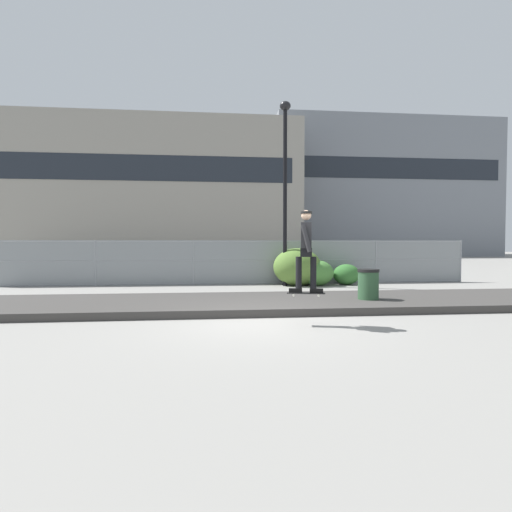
{
  "coord_description": "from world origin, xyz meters",
  "views": [
    {
      "loc": [
        -1.11,
        -8.79,
        1.77
      ],
      "look_at": [
        0.08,
        2.54,
        1.38
      ],
      "focal_mm": 28.18,
      "sensor_mm": 36.0,
      "label": 1
    }
  ],
  "objects_px": {
    "skater": "(306,246)",
    "shrub_center": "(317,273)",
    "skateboard": "(306,293)",
    "parked_car_near": "(137,262)",
    "street_lamp": "(285,173)",
    "parked_car_mid": "(254,261)",
    "trash_bin": "(368,288)",
    "shrub_left": "(297,267)",
    "shrub_right": "(346,274)"
  },
  "relations": [
    {
      "from": "skateboard",
      "to": "shrub_center",
      "type": "xyz_separation_m",
      "value": [
        2.25,
        7.64,
        -0.17
      ]
    },
    {
      "from": "parked_car_mid",
      "to": "shrub_right",
      "type": "distance_m",
      "value": 4.96
    },
    {
      "from": "skater",
      "to": "shrub_right",
      "type": "height_order",
      "value": "skater"
    },
    {
      "from": "skateboard",
      "to": "shrub_right",
      "type": "bearing_deg",
      "value": 65.72
    },
    {
      "from": "skateboard",
      "to": "parked_car_mid",
      "type": "height_order",
      "value": "parked_car_mid"
    },
    {
      "from": "parked_car_near",
      "to": "trash_bin",
      "type": "relative_size",
      "value": 4.37
    },
    {
      "from": "shrub_left",
      "to": "trash_bin",
      "type": "distance_m",
      "value": 5.56
    },
    {
      "from": "skateboard",
      "to": "skater",
      "type": "height_order",
      "value": "skater"
    },
    {
      "from": "shrub_center",
      "to": "street_lamp",
      "type": "bearing_deg",
      "value": 177.77
    },
    {
      "from": "skateboard",
      "to": "shrub_center",
      "type": "bearing_deg",
      "value": 73.62
    },
    {
      "from": "parked_car_mid",
      "to": "trash_bin",
      "type": "bearing_deg",
      "value": -75.88
    },
    {
      "from": "parked_car_mid",
      "to": "parked_car_near",
      "type": "bearing_deg",
      "value": -179.19
    },
    {
      "from": "skater",
      "to": "parked_car_near",
      "type": "height_order",
      "value": "skater"
    },
    {
      "from": "street_lamp",
      "to": "parked_car_near",
      "type": "height_order",
      "value": "street_lamp"
    },
    {
      "from": "street_lamp",
      "to": "shrub_center",
      "type": "xyz_separation_m",
      "value": [
        1.33,
        -0.05,
        -4.04
      ]
    },
    {
      "from": "parked_car_mid",
      "to": "shrub_center",
      "type": "relative_size",
      "value": 3.31
    },
    {
      "from": "trash_bin",
      "to": "skater",
      "type": "bearing_deg",
      "value": -134.58
    },
    {
      "from": "parked_car_mid",
      "to": "shrub_left",
      "type": "distance_m",
      "value": 3.79
    },
    {
      "from": "skateboard",
      "to": "shrub_left",
      "type": "relative_size",
      "value": 0.42
    },
    {
      "from": "skateboard",
      "to": "parked_car_mid",
      "type": "bearing_deg",
      "value": 89.86
    },
    {
      "from": "skateboard",
      "to": "skater",
      "type": "distance_m",
      "value": 1.0
    },
    {
      "from": "shrub_right",
      "to": "trash_bin",
      "type": "height_order",
      "value": "trash_bin"
    },
    {
      "from": "trash_bin",
      "to": "shrub_left",
      "type": "bearing_deg",
      "value": 98.67
    },
    {
      "from": "shrub_left",
      "to": "shrub_center",
      "type": "height_order",
      "value": "shrub_left"
    },
    {
      "from": "parked_car_near",
      "to": "shrub_center",
      "type": "distance_m",
      "value": 8.64
    },
    {
      "from": "parked_car_near",
      "to": "parked_car_mid",
      "type": "bearing_deg",
      "value": 0.81
    },
    {
      "from": "skater",
      "to": "trash_bin",
      "type": "height_order",
      "value": "skater"
    },
    {
      "from": "shrub_right",
      "to": "trash_bin",
      "type": "distance_m",
      "value": 5.66
    },
    {
      "from": "street_lamp",
      "to": "skater",
      "type": "bearing_deg",
      "value": -96.79
    },
    {
      "from": "skater",
      "to": "parked_car_near",
      "type": "bearing_deg",
      "value": 116.45
    },
    {
      "from": "skateboard",
      "to": "parked_car_mid",
      "type": "relative_size",
      "value": 0.19
    },
    {
      "from": "skater",
      "to": "shrub_center",
      "type": "xyz_separation_m",
      "value": [
        2.25,
        7.64,
        -1.17
      ]
    },
    {
      "from": "street_lamp",
      "to": "shrub_left",
      "type": "height_order",
      "value": "street_lamp"
    },
    {
      "from": "trash_bin",
      "to": "shrub_right",
      "type": "bearing_deg",
      "value": 77.27
    },
    {
      "from": "street_lamp",
      "to": "parked_car_mid",
      "type": "bearing_deg",
      "value": 103.72
    },
    {
      "from": "skateboard",
      "to": "parked_car_near",
      "type": "xyz_separation_m",
      "value": [
        -5.6,
        11.25,
        0.15
      ]
    },
    {
      "from": "street_lamp",
      "to": "skateboard",
      "type": "bearing_deg",
      "value": -96.79
    },
    {
      "from": "shrub_right",
      "to": "trash_bin",
      "type": "bearing_deg",
      "value": -102.73
    },
    {
      "from": "trash_bin",
      "to": "parked_car_mid",
      "type": "bearing_deg",
      "value": 104.12
    },
    {
      "from": "parked_car_near",
      "to": "shrub_left",
      "type": "xyz_separation_m",
      "value": [
        7.06,
        -3.43,
        -0.07
      ]
    },
    {
      "from": "shrub_center",
      "to": "parked_car_mid",
      "type": "bearing_deg",
      "value": 121.02
    },
    {
      "from": "parked_car_near",
      "to": "shrub_center",
      "type": "xyz_separation_m",
      "value": [
        7.85,
        -3.61,
        -0.32
      ]
    },
    {
      "from": "skater",
      "to": "shrub_center",
      "type": "relative_size",
      "value": 1.3
    },
    {
      "from": "shrub_left",
      "to": "shrub_center",
      "type": "relative_size",
      "value": 1.48
    },
    {
      "from": "skater",
      "to": "trash_bin",
      "type": "bearing_deg",
      "value": 45.42
    },
    {
      "from": "parked_car_mid",
      "to": "shrub_right",
      "type": "bearing_deg",
      "value": -44.76
    },
    {
      "from": "skater",
      "to": "trash_bin",
      "type": "relative_size",
      "value": 1.69
    },
    {
      "from": "street_lamp",
      "to": "shrub_center",
      "type": "height_order",
      "value": "street_lamp"
    },
    {
      "from": "street_lamp",
      "to": "parked_car_mid",
      "type": "height_order",
      "value": "street_lamp"
    },
    {
      "from": "skater",
      "to": "parked_car_near",
      "type": "distance_m",
      "value": 12.6
    }
  ]
}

